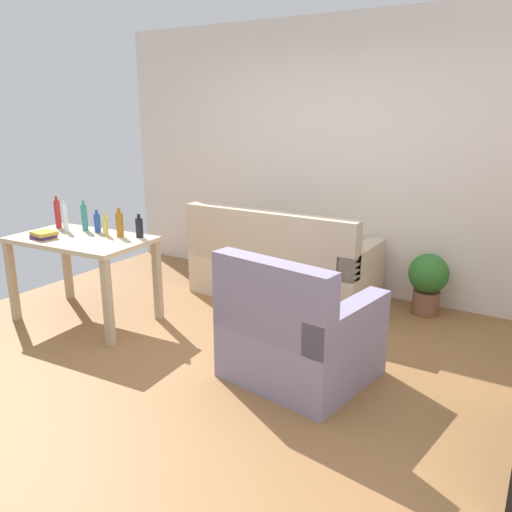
# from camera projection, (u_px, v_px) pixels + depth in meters

# --- Properties ---
(ground_plane) EXTENTS (5.20, 4.40, 0.02)m
(ground_plane) POSITION_uv_depth(u_px,v_px,m) (209.00, 370.00, 3.78)
(ground_plane) COLOR olive
(wall_rear) EXTENTS (5.20, 0.10, 2.70)m
(wall_rear) POSITION_uv_depth(u_px,v_px,m) (336.00, 158.00, 5.21)
(wall_rear) COLOR silver
(wall_rear) RESTS_ON ground_plane
(couch) EXTENTS (1.78, 0.84, 0.92)m
(couch) POSITION_uv_depth(u_px,v_px,m) (281.00, 268.00, 5.13)
(couch) COLOR beige
(couch) RESTS_ON ground_plane
(desk) EXTENTS (1.24, 0.78, 0.76)m
(desk) POSITION_uv_depth(u_px,v_px,m) (82.00, 249.00, 4.49)
(desk) COLOR #C6B28E
(desk) RESTS_ON ground_plane
(potted_plant) EXTENTS (0.36, 0.36, 0.57)m
(potted_plant) POSITION_uv_depth(u_px,v_px,m) (428.00, 280.00, 4.70)
(potted_plant) COLOR brown
(potted_plant) RESTS_ON ground_plane
(armchair) EXTENTS (1.02, 0.97, 0.92)m
(armchair) POSITION_uv_depth(u_px,v_px,m) (297.00, 335.00, 3.57)
(armchair) COLOR gray
(armchair) RESTS_ON ground_plane
(bottle_red) EXTENTS (0.05, 0.05, 0.30)m
(bottle_red) POSITION_uv_depth(u_px,v_px,m) (58.00, 214.00, 4.78)
(bottle_red) COLOR #AD2323
(bottle_red) RESTS_ON desk
(bottle_clear) EXTENTS (0.05, 0.05, 0.28)m
(bottle_clear) POSITION_uv_depth(u_px,v_px,m) (65.00, 218.00, 4.65)
(bottle_clear) COLOR silver
(bottle_clear) RESTS_ON desk
(bottle_tall) EXTENTS (0.05, 0.05, 0.28)m
(bottle_tall) POSITION_uv_depth(u_px,v_px,m) (84.00, 217.00, 4.67)
(bottle_tall) COLOR teal
(bottle_tall) RESTS_ON desk
(bottle_blue) EXTENTS (0.06, 0.06, 0.21)m
(bottle_blue) POSITION_uv_depth(u_px,v_px,m) (97.00, 223.00, 4.61)
(bottle_blue) COLOR #2347A3
(bottle_blue) RESTS_ON desk
(bottle_squat) EXTENTS (0.05, 0.05, 0.21)m
(bottle_squat) POSITION_uv_depth(u_px,v_px,m) (105.00, 226.00, 4.50)
(bottle_squat) COLOR #BCB24C
(bottle_squat) RESTS_ON desk
(bottle_amber) EXTENTS (0.06, 0.06, 0.25)m
(bottle_amber) POSITION_uv_depth(u_px,v_px,m) (120.00, 224.00, 4.45)
(bottle_amber) COLOR #9E6019
(bottle_amber) RESTS_ON desk
(bottle_dark) EXTENTS (0.06, 0.06, 0.21)m
(bottle_dark) POSITION_uv_depth(u_px,v_px,m) (139.00, 227.00, 4.43)
(bottle_dark) COLOR black
(bottle_dark) RESTS_ON desk
(book_stack) EXTENTS (0.22, 0.20, 0.06)m
(book_stack) POSITION_uv_depth(u_px,v_px,m) (44.00, 235.00, 4.42)
(book_stack) COLOR #593372
(book_stack) RESTS_ON desk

